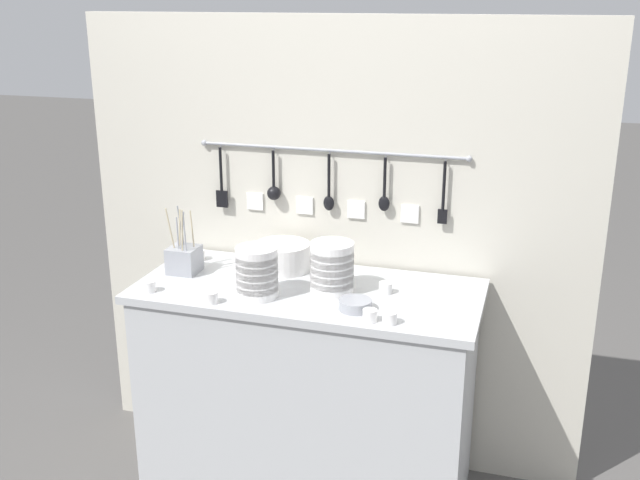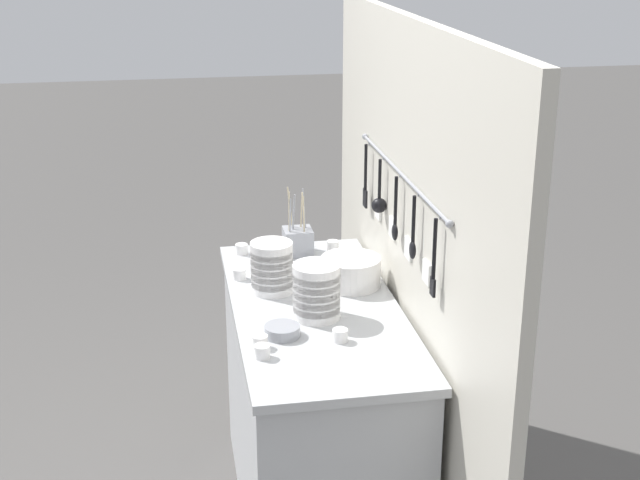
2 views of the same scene
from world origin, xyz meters
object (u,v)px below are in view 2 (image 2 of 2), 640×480
at_px(steel_mixing_bowl, 282,331).
at_px(cutlery_caddy, 298,240).
at_px(plate_stack, 351,272).
at_px(cup_centre, 262,352).
at_px(cup_edge_far, 242,249).
at_px(cup_front_right, 340,335).
at_px(bowl_stack_tall_left, 272,267).
at_px(cup_back_right, 333,246).
at_px(cup_beside_plates, 260,342).
at_px(bowl_stack_wide_centre, 317,291).
at_px(cup_mid_row, 239,274).

distance_m(steel_mixing_bowl, cutlery_caddy, 0.75).
xyz_separation_m(plate_stack, cutlery_caddy, (-0.36, -0.14, 0.00)).
height_order(plate_stack, cup_centre, plate_stack).
distance_m(cup_edge_far, cup_centre, 0.90).
bearing_deg(cup_front_right, plate_stack, 164.08).
xyz_separation_m(bowl_stack_tall_left, cup_back_right, (-0.37, 0.29, -0.07)).
bearing_deg(cup_back_right, cup_beside_plates, -25.43).
distance_m(bowl_stack_tall_left, steel_mixing_bowl, 0.38).
height_order(bowl_stack_tall_left, cutlery_caddy, cutlery_caddy).
relative_size(bowl_stack_wide_centre, cup_edge_far, 3.86).
height_order(cutlery_caddy, cup_front_right, cutlery_caddy).
bearing_deg(cup_front_right, bowl_stack_wide_centre, -167.39).
bearing_deg(plate_stack, steel_mixing_bowl, -38.89).
xyz_separation_m(cup_beside_plates, cup_back_right, (-0.81, 0.38, 0.00)).
bearing_deg(cup_beside_plates, plate_stack, 139.37).
height_order(steel_mixing_bowl, cup_mid_row, cup_mid_row).
relative_size(steel_mixing_bowl, cup_edge_far, 2.35).
relative_size(steel_mixing_bowl, cup_front_right, 2.35).
bearing_deg(cup_centre, plate_stack, 143.25).
bearing_deg(cup_mid_row, plate_stack, 71.92).
xyz_separation_m(bowl_stack_tall_left, cup_edge_far, (-0.40, -0.07, -0.07)).
height_order(bowl_stack_tall_left, steel_mixing_bowl, bowl_stack_tall_left).
height_order(plate_stack, cup_front_right, plate_stack).
bearing_deg(cup_beside_plates, cup_centre, -0.65).
distance_m(plate_stack, cutlery_caddy, 0.38).
distance_m(bowl_stack_wide_centre, cup_back_right, 0.64).
bearing_deg(plate_stack, cup_front_right, -15.92).
relative_size(bowl_stack_wide_centre, cutlery_caddy, 0.71).
relative_size(cup_centre, cup_back_right, 1.00).
distance_m(bowl_stack_tall_left, cup_centre, 0.52).
height_order(bowl_stack_wide_centre, plate_stack, bowl_stack_wide_centre).
bearing_deg(cup_edge_far, bowl_stack_tall_left, 10.41).
bearing_deg(bowl_stack_wide_centre, steel_mixing_bowl, -47.25).
bearing_deg(cup_beside_plates, cup_mid_row, -178.70).
bearing_deg(cup_mid_row, steel_mixing_bowl, 10.40).
xyz_separation_m(bowl_stack_wide_centre, cutlery_caddy, (-0.61, 0.03, -0.04)).
xyz_separation_m(cup_mid_row, cup_centre, (0.64, 0.01, 0.00)).
relative_size(bowl_stack_wide_centre, cup_mid_row, 3.86).
xyz_separation_m(bowl_stack_tall_left, steel_mixing_bowl, (0.37, -0.01, -0.07)).
distance_m(bowl_stack_wide_centre, cup_front_right, 0.21).
xyz_separation_m(cup_mid_row, cup_edge_far, (-0.26, 0.03, 0.00)).
relative_size(plate_stack, cup_mid_row, 4.46).
bearing_deg(bowl_stack_wide_centre, plate_stack, 146.08).
relative_size(cup_mid_row, cup_back_right, 1.00).
relative_size(cutlery_caddy, cup_centre, 5.40).
bearing_deg(steel_mixing_bowl, cup_centre, -30.25).
bearing_deg(cup_mid_row, bowl_stack_tall_left, 38.02).
distance_m(bowl_stack_wide_centre, steel_mixing_bowl, 0.20).
bearing_deg(cup_beside_plates, cup_edge_far, 178.66).
distance_m(cup_beside_plates, cup_centre, 0.07).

